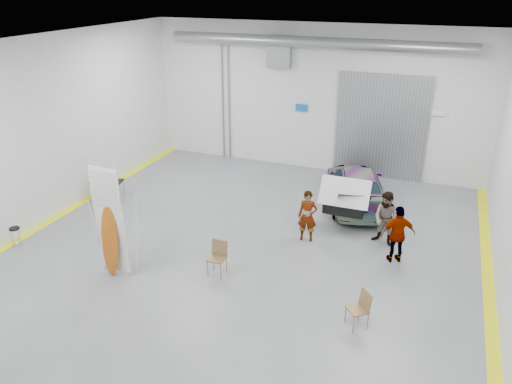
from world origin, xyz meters
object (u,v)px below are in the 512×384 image
(folding_chair_near, at_px, (217,264))
(folding_chair_far, at_px, (357,316))
(shop_stool, at_px, (16,237))
(office_chair, at_px, (110,198))
(work_table, at_px, (106,181))
(person_b, at_px, (387,219))
(person_c, at_px, (398,234))
(surfboard_display, at_px, (110,231))
(sedan_car, at_px, (356,186))
(person_a, at_px, (308,216))

(folding_chair_near, relative_size, folding_chair_far, 1.03)
(folding_chair_near, relative_size, shop_stool, 1.49)
(folding_chair_near, bearing_deg, office_chair, 154.81)
(shop_stool, relative_size, work_table, 0.52)
(person_b, relative_size, person_c, 0.99)
(person_c, height_order, folding_chair_near, person_c)
(folding_chair_far, bearing_deg, office_chair, -150.31)
(person_c, height_order, work_table, person_c)
(person_c, xyz_separation_m, folding_chair_far, (-0.49, -3.36, -0.58))
(surfboard_display, height_order, folding_chair_near, surfboard_display)
(person_c, relative_size, shop_stool, 2.71)
(folding_chair_far, bearing_deg, person_b, 138.14)
(person_c, relative_size, office_chair, 1.61)
(shop_stool, bearing_deg, folding_chair_near, 7.49)
(folding_chair_near, xyz_separation_m, folding_chair_far, (4.03, -0.87, -0.01))
(surfboard_display, distance_m, office_chair, 4.36)
(surfboard_display, distance_m, folding_chair_far, 6.77)
(person_b, xyz_separation_m, folding_chair_near, (-4.08, -3.41, -0.56))
(person_c, height_order, folding_chair_far, person_c)
(person_b, relative_size, office_chair, 1.59)
(sedan_car, relative_size, person_c, 2.72)
(sedan_car, relative_size, person_a, 2.88)
(work_table, bearing_deg, person_c, -3.76)
(person_a, relative_size, shop_stool, 2.56)
(person_a, bearing_deg, person_b, 6.92)
(sedan_car, xyz_separation_m, work_table, (-8.69, -2.92, 0.02))
(shop_stool, relative_size, office_chair, 0.59)
(folding_chair_far, bearing_deg, work_table, -153.13)
(sedan_car, height_order, person_c, person_c)
(person_c, height_order, office_chair, person_c)
(folding_chair_far, xyz_separation_m, office_chair, (-9.29, 3.23, 0.19))
(surfboard_display, relative_size, work_table, 2.69)
(sedan_car, distance_m, folding_chair_far, 7.12)
(person_a, xyz_separation_m, surfboard_display, (-4.43, -3.82, 0.53))
(sedan_car, bearing_deg, person_b, 101.82)
(sedan_car, distance_m, folding_chair_near, 6.67)
(folding_chair_near, bearing_deg, work_table, 151.06)
(person_b, height_order, office_chair, person_b)
(sedan_car, distance_m, surfboard_display, 8.92)
(surfboard_display, bearing_deg, person_a, 43.12)
(sedan_car, relative_size, folding_chair_far, 5.11)
(person_a, height_order, person_b, person_b)
(person_b, bearing_deg, surfboard_display, -129.02)
(person_a, xyz_separation_m, folding_chair_near, (-1.77, -2.79, -0.52))
(folding_chair_far, relative_size, work_table, 0.75)
(person_c, bearing_deg, office_chair, -25.12)
(person_c, xyz_separation_m, shop_stool, (-10.88, -3.33, -0.55))
(work_table, height_order, office_chair, office_chair)
(surfboard_display, bearing_deg, person_c, 28.50)
(sedan_car, relative_size, shop_stool, 7.38)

